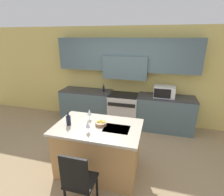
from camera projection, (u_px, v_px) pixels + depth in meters
ground_plane at (107, 162)px, 3.59m from camera, size 10.00×10.00×0.00m
back_cabinetry at (126, 68)px, 4.82m from camera, size 10.00×0.46×2.70m
back_counter at (124, 109)px, 4.98m from camera, size 3.74×0.62×0.94m
range_stove at (124, 110)px, 4.96m from camera, size 0.79×0.70×0.91m
microwave at (164, 91)px, 4.51m from camera, size 0.53×0.39×0.29m
kitchen_island at (98, 148)px, 3.22m from camera, size 1.52×0.97×0.94m
island_chair at (78, 180)px, 2.43m from camera, size 0.42×0.40×0.99m
wine_bottle at (68, 120)px, 3.08m from camera, size 0.08×0.08×0.24m
wine_glass_near at (88, 124)px, 2.84m from camera, size 0.08×0.08×0.20m
wine_glass_far at (89, 112)px, 3.29m from camera, size 0.08×0.08×0.20m
fruit_bowl at (101, 123)px, 3.10m from camera, size 0.21×0.21×0.09m
oil_bottle_on_counter at (104, 89)px, 4.94m from camera, size 0.06×0.06×0.22m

